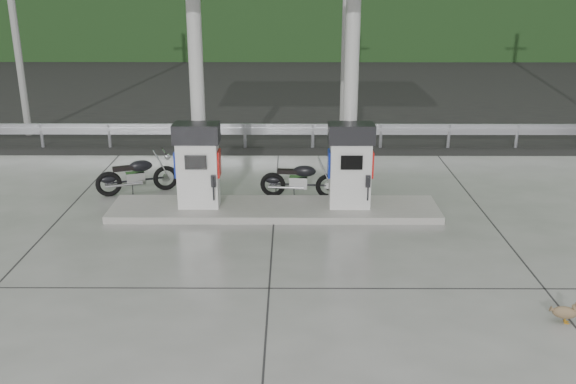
{
  "coord_description": "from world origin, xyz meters",
  "views": [
    {
      "loc": [
        0.35,
        -10.38,
        4.91
      ],
      "look_at": [
        0.3,
        1.0,
        1.0
      ],
      "focal_mm": 40.0,
      "sensor_mm": 36.0,
      "label": 1
    }
  ],
  "objects_px": {
    "gas_pump_left": "(198,166)",
    "duck": "(565,313)",
    "motorcycle_left": "(137,176)",
    "motorcycle_right": "(300,180)",
    "gas_pump_right": "(350,166)"
  },
  "relations": [
    {
      "from": "gas_pump_right",
      "to": "duck",
      "type": "xyz_separation_m",
      "value": [
        2.78,
        -4.55,
        -0.9
      ]
    },
    {
      "from": "gas_pump_left",
      "to": "duck",
      "type": "distance_m",
      "value": 7.56
    },
    {
      "from": "gas_pump_right",
      "to": "duck",
      "type": "distance_m",
      "value": 5.4
    },
    {
      "from": "gas_pump_left",
      "to": "motorcycle_right",
      "type": "xyz_separation_m",
      "value": [
        2.17,
        1.0,
        -0.64
      ]
    },
    {
      "from": "gas_pump_left",
      "to": "motorcycle_left",
      "type": "bearing_deg",
      "value": 141.38
    },
    {
      "from": "gas_pump_left",
      "to": "duck",
      "type": "xyz_separation_m",
      "value": [
        5.98,
        -4.55,
        -0.9
      ]
    },
    {
      "from": "gas_pump_left",
      "to": "motorcycle_left",
      "type": "distance_m",
      "value": 2.16
    },
    {
      "from": "duck",
      "to": "motorcycle_left",
      "type": "bearing_deg",
      "value": 154.44
    },
    {
      "from": "gas_pump_left",
      "to": "gas_pump_right",
      "type": "bearing_deg",
      "value": 0.0
    },
    {
      "from": "gas_pump_right",
      "to": "motorcycle_right",
      "type": "bearing_deg",
      "value": 135.81
    },
    {
      "from": "gas_pump_right",
      "to": "motorcycle_right",
      "type": "distance_m",
      "value": 1.57
    },
    {
      "from": "motorcycle_left",
      "to": "motorcycle_right",
      "type": "height_order",
      "value": "motorcycle_left"
    },
    {
      "from": "duck",
      "to": "gas_pump_left",
      "type": "bearing_deg",
      "value": 154.73
    },
    {
      "from": "motorcycle_right",
      "to": "duck",
      "type": "bearing_deg",
      "value": -50.37
    },
    {
      "from": "gas_pump_left",
      "to": "gas_pump_right",
      "type": "xyz_separation_m",
      "value": [
        3.2,
        0.0,
        0.0
      ]
    }
  ]
}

